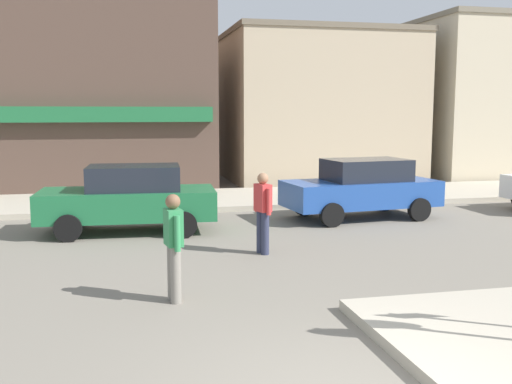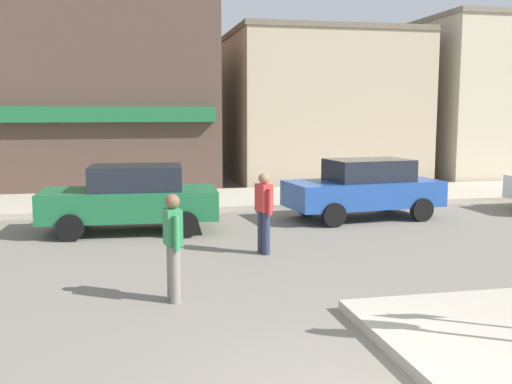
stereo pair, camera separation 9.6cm
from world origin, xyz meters
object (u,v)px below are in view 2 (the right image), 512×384
parked_car_nearest (132,198)px  pedestrian_crossing_near (264,210)px  parked_car_second (364,188)px  pedestrian_crossing_far (173,244)px

parked_car_nearest → pedestrian_crossing_near: size_ratio=2.54×
parked_car_second → pedestrian_crossing_near: (-3.46, -3.28, 0.06)m
parked_car_nearest → pedestrian_crossing_near: 3.73m
pedestrian_crossing_near → pedestrian_crossing_far: size_ratio=1.00×
pedestrian_crossing_near → pedestrian_crossing_far: (-1.97, -2.64, 0.00)m
parked_car_nearest → parked_car_second: size_ratio=0.98×
pedestrian_crossing_near → pedestrian_crossing_far: same height
parked_car_nearest → pedestrian_crossing_far: 5.42m
parked_car_nearest → parked_car_second: (5.98, 0.53, 0.00)m
pedestrian_crossing_near → parked_car_nearest: bearing=132.6°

